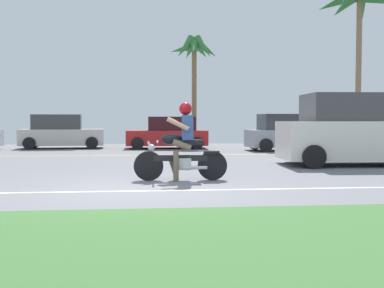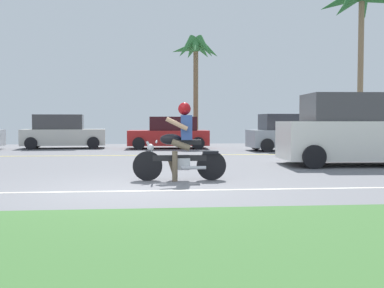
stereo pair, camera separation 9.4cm
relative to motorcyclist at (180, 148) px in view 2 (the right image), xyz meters
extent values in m
cube|color=slate|center=(-0.88, 1.65, -0.73)|extent=(56.00, 30.00, 0.04)
cube|color=#3D6B33|center=(-0.88, -5.45, -0.68)|extent=(56.00, 3.80, 0.06)
cube|color=silver|center=(-0.88, -1.49, -0.71)|extent=(50.40, 0.12, 0.01)
cube|color=yellow|center=(-0.88, 7.62, -0.71)|extent=(50.40, 0.12, 0.01)
cylinder|color=black|center=(-0.70, 0.03, -0.39)|extent=(0.64, 0.12, 0.63)
cylinder|color=black|center=(0.67, -0.02, -0.39)|extent=(0.64, 0.12, 0.63)
cylinder|color=#B7BAC1|center=(-0.60, 0.02, -0.13)|extent=(0.29, 0.06, 0.55)
cube|color=black|center=(-0.02, 0.00, -0.22)|extent=(1.16, 0.14, 0.13)
cube|color=#B7BAC1|center=(0.03, 0.00, -0.35)|extent=(0.34, 0.22, 0.25)
ellipsoid|color=black|center=(-0.21, 0.01, 0.18)|extent=(0.46, 0.25, 0.23)
cube|color=black|center=(0.19, 0.00, 0.11)|extent=(0.51, 0.25, 0.11)
cube|color=black|center=(0.65, -0.02, -0.11)|extent=(0.34, 0.18, 0.06)
cylinder|color=#B7BAC1|center=(-0.51, 0.02, 0.13)|extent=(0.06, 0.66, 0.04)
sphere|color=#B7BAC1|center=(-0.64, 0.02, 0.00)|extent=(0.15, 0.15, 0.15)
cylinder|color=#B7BAC1|center=(0.27, -0.13, -0.42)|extent=(0.53, 0.09, 0.07)
cube|color=#334C8C|center=(0.13, 0.00, 0.43)|extent=(0.24, 0.35, 0.53)
sphere|color=maroon|center=(0.09, 0.00, 0.83)|extent=(0.27, 0.27, 0.27)
cylinder|color=brown|center=(0.01, 0.11, 0.06)|extent=(0.43, 0.15, 0.27)
cylinder|color=brown|center=(0.00, -0.10, 0.06)|extent=(0.43, 0.15, 0.27)
cylinder|color=brown|center=(-0.13, -0.14, -0.39)|extent=(0.12, 0.12, 0.64)
cylinder|color=brown|center=(-0.16, 0.14, -0.42)|extent=(0.22, 0.12, 0.36)
cylinder|color=tan|center=(-0.07, 0.22, 0.51)|extent=(0.48, 0.11, 0.30)
cylinder|color=tan|center=(-0.09, -0.20, 0.51)|extent=(0.48, 0.11, 0.30)
cube|color=white|center=(5.38, 3.11, 0.01)|extent=(4.50, 2.24, 1.10)
cube|color=#444346|center=(5.47, 3.10, 0.96)|extent=(3.25, 1.89, 0.79)
cylinder|color=black|center=(3.86, 4.19, -0.39)|extent=(0.65, 0.26, 0.64)
cylinder|color=black|center=(3.75, 2.20, -0.39)|extent=(0.65, 0.26, 0.64)
cube|color=beige|center=(-4.59, 12.63, -0.19)|extent=(3.92, 1.94, 0.74)
cube|color=#3B3A3D|center=(-4.82, 12.62, 0.53)|extent=(2.31, 1.58, 0.68)
cylinder|color=black|center=(-5.89, 11.71, -0.43)|extent=(0.57, 0.22, 0.56)
cylinder|color=black|center=(-3.16, 11.92, -0.43)|extent=(0.57, 0.22, 0.56)
cylinder|color=black|center=(-6.02, 13.35, -0.43)|extent=(0.57, 0.22, 0.56)
cylinder|color=black|center=(-3.29, 13.56, -0.43)|extent=(0.57, 0.22, 0.56)
cube|color=#AD1E1E|center=(0.27, 12.09, -0.21)|extent=(3.75, 1.89, 0.69)
cube|color=#351116|center=(0.49, 12.08, 0.45)|extent=(2.18, 1.61, 0.64)
cylinder|color=black|center=(1.62, 12.98, -0.43)|extent=(0.56, 0.19, 0.56)
cylinder|color=black|center=(-1.06, 13.02, -0.43)|extent=(0.56, 0.19, 0.56)
cylinder|color=black|center=(1.59, 11.15, -0.43)|extent=(0.56, 0.19, 0.56)
cylinder|color=black|center=(-1.08, 11.19, -0.43)|extent=(0.56, 0.19, 0.56)
cube|color=#8C939E|center=(5.48, 9.95, -0.19)|extent=(3.68, 1.81, 0.74)
cube|color=#2D2F36|center=(5.27, 9.94, 0.53)|extent=(2.16, 1.50, 0.68)
cylinder|color=black|center=(4.23, 9.08, -0.43)|extent=(0.57, 0.21, 0.56)
cylinder|color=black|center=(6.82, 9.21, -0.43)|extent=(0.57, 0.21, 0.56)
cylinder|color=black|center=(4.15, 10.70, -0.43)|extent=(0.57, 0.21, 0.56)
cylinder|color=black|center=(6.74, 10.83, -0.43)|extent=(0.57, 0.21, 0.56)
cylinder|color=black|center=(9.72, 10.02, -0.43)|extent=(0.56, 0.19, 0.56)
cylinder|color=black|center=(9.68, 11.71, -0.43)|extent=(0.56, 0.19, 0.56)
cylinder|color=brown|center=(1.81, 14.39, 1.87)|extent=(0.25, 0.25, 5.16)
sphere|color=#337538|center=(1.81, 14.39, 4.45)|extent=(0.65, 0.65, 0.65)
cone|color=#337538|center=(2.41, 14.36, 4.30)|extent=(1.38, 0.55, 1.20)
cone|color=#337538|center=(2.20, 14.85, 4.30)|extent=(1.27, 1.39, 1.08)
cone|color=#337538|center=(1.65, 14.97, 4.30)|extent=(0.84, 1.48, 1.11)
cone|color=#337538|center=(1.24, 14.58, 4.30)|extent=(1.49, 0.90, 0.75)
cone|color=#337538|center=(1.30, 14.06, 4.30)|extent=(1.32, 1.09, 1.32)
cone|color=#337538|center=(1.73, 13.79, 4.30)|extent=(0.67, 1.45, 1.11)
cone|color=#337538|center=(2.24, 13.97, 4.30)|extent=(1.23, 1.22, 1.32)
cylinder|color=#846B4C|center=(10.33, 13.72, 3.20)|extent=(0.29, 0.29, 7.83)
cone|color=#28662D|center=(10.85, 14.60, 6.86)|extent=(1.88, 2.44, 1.92)
cone|color=#28662D|center=(10.06, 14.70, 6.86)|extent=(1.44, 2.53, 1.64)
cone|color=#28662D|center=(9.45, 14.23, 6.86)|extent=(2.49, 1.91, 1.50)
camera|label=1|loc=(-0.81, -10.18, 0.57)|focal=44.59mm
camera|label=2|loc=(-0.72, -10.19, 0.57)|focal=44.59mm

